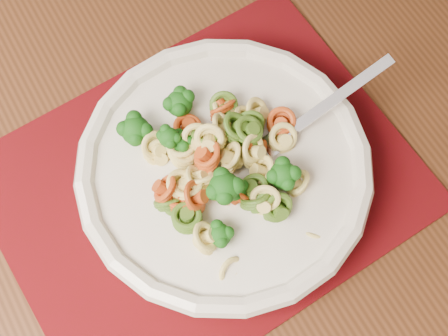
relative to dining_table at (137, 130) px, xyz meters
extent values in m
cube|color=#512B16|center=(0.00, 0.00, 0.07)|extent=(1.78, 1.48, 0.04)
cube|color=#570310|center=(0.07, -0.12, 0.09)|extent=(0.50, 0.46, 0.00)
cylinder|color=silver|center=(0.09, -0.12, 0.10)|extent=(0.12, 0.12, 0.01)
cylinder|color=silver|center=(0.09, -0.12, 0.12)|extent=(0.27, 0.27, 0.03)
torus|color=silver|center=(0.09, -0.12, 0.14)|extent=(0.29, 0.29, 0.02)
camera|label=1|loc=(0.06, -0.34, 0.68)|focal=50.00mm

